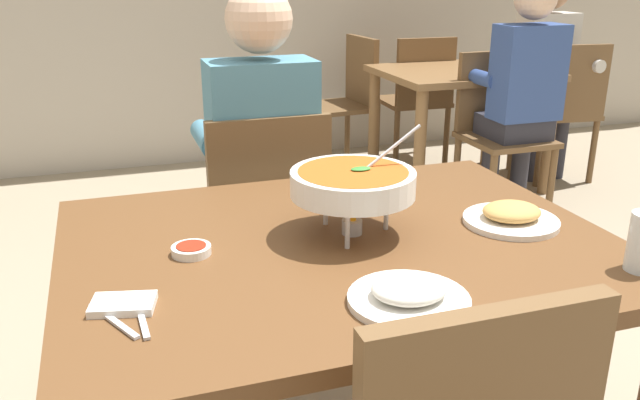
{
  "coord_description": "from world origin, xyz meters",
  "views": [
    {
      "loc": [
        -0.5,
        -1.36,
        1.37
      ],
      "look_at": [
        0.0,
        0.15,
        0.8
      ],
      "focal_mm": 37.03,
      "sensor_mm": 36.0,
      "label": 1
    }
  ],
  "objects_px": {
    "dining_table_main": "(339,277)",
    "diner_main": "(260,152)",
    "sauce_dish": "(191,250)",
    "chair_bg_middle": "(564,104)",
    "patron_bg_left": "(522,85)",
    "rice_plate": "(409,294)",
    "chair_diner_main": "(264,218)",
    "chair_bg_left": "(498,123)",
    "dining_table_far": "(461,91)",
    "chair_bg_right": "(418,93)",
    "appetizer_plate": "(511,216)",
    "chair_bg_corner": "(347,95)",
    "curry_bowl": "(353,184)",
    "patron_bg_middle": "(548,65)"
  },
  "relations": [
    {
      "from": "diner_main",
      "to": "appetizer_plate",
      "type": "relative_size",
      "value": 5.46
    },
    {
      "from": "chair_bg_middle",
      "to": "chair_bg_right",
      "type": "bearing_deg",
      "value": 138.3
    },
    {
      "from": "chair_diner_main",
      "to": "patron_bg_middle",
      "type": "xyz_separation_m",
      "value": [
        2.26,
        1.48,
        0.24
      ]
    },
    {
      "from": "sauce_dish",
      "to": "chair_bg_middle",
      "type": "height_order",
      "value": "chair_bg_middle"
    },
    {
      "from": "chair_diner_main",
      "to": "dining_table_main",
      "type": "bearing_deg",
      "value": -90.0
    },
    {
      "from": "dining_table_main",
      "to": "chair_diner_main",
      "type": "bearing_deg",
      "value": 90.0
    },
    {
      "from": "chair_bg_left",
      "to": "chair_bg_middle",
      "type": "bearing_deg",
      "value": 24.58
    },
    {
      "from": "diner_main",
      "to": "sauce_dish",
      "type": "bearing_deg",
      "value": -113.89
    },
    {
      "from": "dining_table_main",
      "to": "diner_main",
      "type": "bearing_deg",
      "value": 90.0
    },
    {
      "from": "chair_bg_corner",
      "to": "appetizer_plate",
      "type": "bearing_deg",
      "value": -102.64
    },
    {
      "from": "dining_table_far",
      "to": "patron_bg_middle",
      "type": "relative_size",
      "value": 0.76
    },
    {
      "from": "sauce_dish",
      "to": "chair_bg_middle",
      "type": "xyz_separation_m",
      "value": [
        2.66,
        2.1,
        -0.25
      ]
    },
    {
      "from": "appetizer_plate",
      "to": "sauce_dish",
      "type": "xyz_separation_m",
      "value": [
        -0.8,
        0.07,
        -0.01
      ]
    },
    {
      "from": "patron_bg_middle",
      "to": "rice_plate",
      "type": "bearing_deg",
      "value": -130.71
    },
    {
      "from": "curry_bowl",
      "to": "chair_bg_left",
      "type": "height_order",
      "value": "curry_bowl"
    },
    {
      "from": "chair_bg_left",
      "to": "chair_bg_right",
      "type": "xyz_separation_m",
      "value": [
        -0.03,
        0.96,
        0.0
      ]
    },
    {
      "from": "curry_bowl",
      "to": "appetizer_plate",
      "type": "relative_size",
      "value": 1.39
    },
    {
      "from": "sauce_dish",
      "to": "rice_plate",
      "type": "bearing_deg",
      "value": -44.64
    },
    {
      "from": "patron_bg_left",
      "to": "diner_main",
      "type": "bearing_deg",
      "value": -152.63
    },
    {
      "from": "dining_table_main",
      "to": "dining_table_far",
      "type": "bearing_deg",
      "value": 54.25
    },
    {
      "from": "appetizer_plate",
      "to": "chair_bg_left",
      "type": "relative_size",
      "value": 0.27
    },
    {
      "from": "patron_bg_middle",
      "to": "appetizer_plate",
      "type": "bearing_deg",
      "value": -128.16
    },
    {
      "from": "rice_plate",
      "to": "chair_bg_middle",
      "type": "relative_size",
      "value": 0.27
    },
    {
      "from": "chair_bg_left",
      "to": "chair_bg_corner",
      "type": "distance_m",
      "value": 1.17
    },
    {
      "from": "dining_table_far",
      "to": "patron_bg_left",
      "type": "bearing_deg",
      "value": -87.7
    },
    {
      "from": "chair_bg_right",
      "to": "sauce_dish",
      "type": "bearing_deg",
      "value": -125.29
    },
    {
      "from": "patron_bg_middle",
      "to": "dining_table_far",
      "type": "bearing_deg",
      "value": 179.31
    },
    {
      "from": "dining_table_main",
      "to": "diner_main",
      "type": "relative_size",
      "value": 0.99
    },
    {
      "from": "patron_bg_left",
      "to": "rice_plate",
      "type": "bearing_deg",
      "value": -129.18
    },
    {
      "from": "chair_bg_right",
      "to": "patron_bg_left",
      "type": "height_order",
      "value": "patron_bg_left"
    },
    {
      "from": "curry_bowl",
      "to": "chair_bg_corner",
      "type": "xyz_separation_m",
      "value": [
        1.06,
        2.84,
        -0.37
      ]
    },
    {
      "from": "chair_bg_right",
      "to": "chair_diner_main",
      "type": "bearing_deg",
      "value": -128.69
    },
    {
      "from": "chair_diner_main",
      "to": "chair_bg_left",
      "type": "height_order",
      "value": "same"
    },
    {
      "from": "dining_table_main",
      "to": "dining_table_far",
      "type": "xyz_separation_m",
      "value": [
        1.63,
        2.27,
        -0.03
      ]
    },
    {
      "from": "chair_diner_main",
      "to": "appetizer_plate",
      "type": "height_order",
      "value": "chair_diner_main"
    },
    {
      "from": "chair_bg_middle",
      "to": "chair_bg_corner",
      "type": "xyz_separation_m",
      "value": [
        -1.21,
        0.73,
        0.0
      ]
    },
    {
      "from": "curry_bowl",
      "to": "chair_bg_left",
      "type": "bearing_deg",
      "value": 48.51
    },
    {
      "from": "dining_table_main",
      "to": "rice_plate",
      "type": "bearing_deg",
      "value": -86.52
    },
    {
      "from": "rice_plate",
      "to": "appetizer_plate",
      "type": "distance_m",
      "value": 0.52
    },
    {
      "from": "patron_bg_left",
      "to": "chair_bg_corner",
      "type": "bearing_deg",
      "value": 115.15
    },
    {
      "from": "patron_bg_left",
      "to": "patron_bg_middle",
      "type": "xyz_separation_m",
      "value": [
        0.6,
        0.59,
        0.0
      ]
    },
    {
      "from": "chair_diner_main",
      "to": "chair_bg_middle",
      "type": "xyz_separation_m",
      "value": [
        2.31,
        1.35,
        0.0
      ]
    },
    {
      "from": "rice_plate",
      "to": "chair_bg_left",
      "type": "bearing_deg",
      "value": 53.31
    },
    {
      "from": "dining_table_main",
      "to": "chair_bg_right",
      "type": "bearing_deg",
      "value": 60.11
    },
    {
      "from": "chair_diner_main",
      "to": "sauce_dish",
      "type": "bearing_deg",
      "value": -114.81
    },
    {
      "from": "curry_bowl",
      "to": "appetizer_plate",
      "type": "bearing_deg",
      "value": -9.23
    },
    {
      "from": "dining_table_far",
      "to": "sauce_dish",
      "type": "bearing_deg",
      "value": -131.49
    },
    {
      "from": "chair_diner_main",
      "to": "appetizer_plate",
      "type": "xyz_separation_m",
      "value": [
        0.45,
        -0.82,
        0.26
      ]
    },
    {
      "from": "chair_bg_right",
      "to": "appetizer_plate",
      "type": "bearing_deg",
      "value": -112.17
    },
    {
      "from": "curry_bowl",
      "to": "chair_bg_middle",
      "type": "height_order",
      "value": "curry_bowl"
    }
  ]
}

